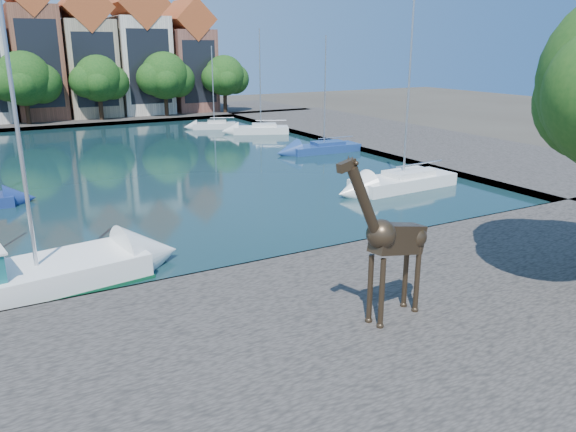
{
  "coord_description": "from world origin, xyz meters",
  "views": [
    {
      "loc": [
        -11.29,
        -19.54,
        8.98
      ],
      "look_at": [
        -1.57,
        -2.0,
        2.89
      ],
      "focal_mm": 35.0,
      "sensor_mm": 36.0,
      "label": 1
    }
  ],
  "objects": [
    {
      "name": "giraffe_statue",
      "position": [
        -0.49,
        -6.71,
        3.21
      ],
      "size": [
        3.85,
        1.12,
        5.52
      ],
      "color": "#36291B",
      "rests_on": "near_quay"
    },
    {
      "name": "sailboat_right_b",
      "position": [
        15.0,
        21.42,
        0.57
      ],
      "size": [
        6.41,
        2.53,
        9.74
      ],
      "color": "navy",
      "rests_on": "water_basin"
    },
    {
      "name": "ground",
      "position": [
        0.0,
        0.0,
        0.0
      ],
      "size": [
        160.0,
        160.0,
        0.0
      ],
      "primitive_type": "plane",
      "color": "#38332B",
      "rests_on": "ground"
    },
    {
      "name": "far_tree_mid_east",
      "position": [
        2.1,
        50.49,
        5.13
      ],
      "size": [
        7.02,
        5.4,
        7.52
      ],
      "color": "#332114",
      "rests_on": "far_quay"
    },
    {
      "name": "sailboat_right_c",
      "position": [
        15.0,
        33.84,
        0.66
      ],
      "size": [
        6.08,
        4.17,
        10.6
      ],
      "color": "silver",
      "rests_on": "water_basin"
    },
    {
      "name": "sailboat_right_a",
      "position": [
        12.54,
        7.97,
        0.69
      ],
      "size": [
        7.4,
        2.93,
        12.15
      ],
      "color": "white",
      "rests_on": "water_basin"
    },
    {
      "name": "sailboat_right_d",
      "position": [
        12.0,
        39.48,
        0.6
      ],
      "size": [
        4.97,
        3.3,
        8.91
      ],
      "color": "silver",
      "rests_on": "water_basin"
    },
    {
      "name": "townhouse_east_mid",
      "position": [
        8.5,
        55.99,
        8.1
      ],
      "size": [
        6.43,
        9.18,
        16.65
      ],
      "color": "beige",
      "rests_on": "far_quay"
    },
    {
      "name": "far_tree_far_east",
      "position": [
        18.09,
        50.49,
        5.08
      ],
      "size": [
        6.76,
        5.2,
        7.36
      ],
      "color": "#332114",
      "rests_on": "far_quay"
    },
    {
      "name": "townhouse_center",
      "position": [
        -4.0,
        55.99,
        8.36
      ],
      "size": [
        5.44,
        9.18,
        16.93
      ],
      "color": "brown",
      "rests_on": "far_quay"
    },
    {
      "name": "townhouse_east_end",
      "position": [
        15.0,
        55.99,
        7.11
      ],
      "size": [
        5.44,
        9.18,
        14.43
      ],
      "color": "brown",
      "rests_on": "far_quay"
    },
    {
      "name": "right_quay",
      "position": [
        25.0,
        24.0,
        0.25
      ],
      "size": [
        14.0,
        52.0,
        0.5
      ],
      "primitive_type": "cube",
      "color": "#4B4641",
      "rests_on": "ground"
    },
    {
      "name": "far_tree_east",
      "position": [
        10.11,
        50.49,
        5.24
      ],
      "size": [
        7.54,
        5.8,
        7.84
      ],
      "color": "#332114",
      "rests_on": "far_quay"
    },
    {
      "name": "townhouse_east_inner",
      "position": [
        2.0,
        55.99,
        7.73
      ],
      "size": [
        5.94,
        9.18,
        15.79
      ],
      "color": "tan",
      "rests_on": "far_quay"
    },
    {
      "name": "water_basin",
      "position": [
        0.0,
        24.0,
        0.04
      ],
      "size": [
        38.0,
        50.0,
        0.08
      ],
      "primitive_type": "cube",
      "color": "black",
      "rests_on": "ground"
    },
    {
      "name": "near_quay",
      "position": [
        0.0,
        -7.0,
        0.25
      ],
      "size": [
        50.0,
        14.0,
        0.5
      ],
      "primitive_type": "cube",
      "color": "#4B4641",
      "rests_on": "ground"
    },
    {
      "name": "far_tree_mid_west",
      "position": [
        -5.89,
        50.49,
        5.29
      ],
      "size": [
        7.8,
        6.0,
        8.0
      ],
      "color": "#332114",
      "rests_on": "far_quay"
    },
    {
      "name": "far_quay",
      "position": [
        0.0,
        56.0,
        0.25
      ],
      "size": [
        60.0,
        16.0,
        0.5
      ],
      "primitive_type": "cube",
      "color": "#4B4641",
      "rests_on": "ground"
    }
  ]
}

